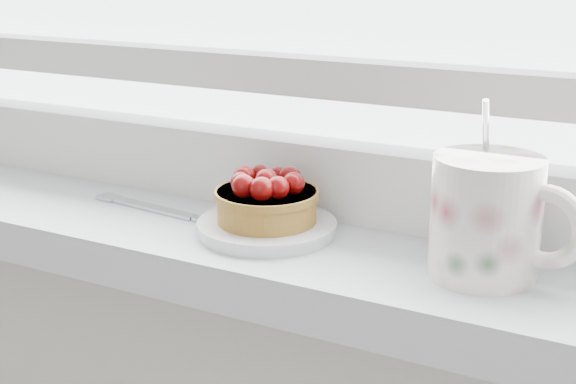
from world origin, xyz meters
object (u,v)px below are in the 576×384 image
Objects in this scene: saucer at (267,228)px; fork at (179,214)px; raspberry_tart at (267,199)px; floral_mug at (490,215)px.

saucer reaches higher than fork.
floral_mug is at bearing -0.38° from raspberry_tart.
floral_mug reaches higher than saucer.
saucer is 0.58× the size of fork.
saucer is 0.03m from raspberry_tart.
raspberry_tart is 0.20m from floral_mug.
floral_mug is 0.63× the size of fork.
fork is (-0.29, 0.00, -0.05)m from floral_mug.
raspberry_tart is at bearing 179.62° from floral_mug.
saucer is 0.10m from fork.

